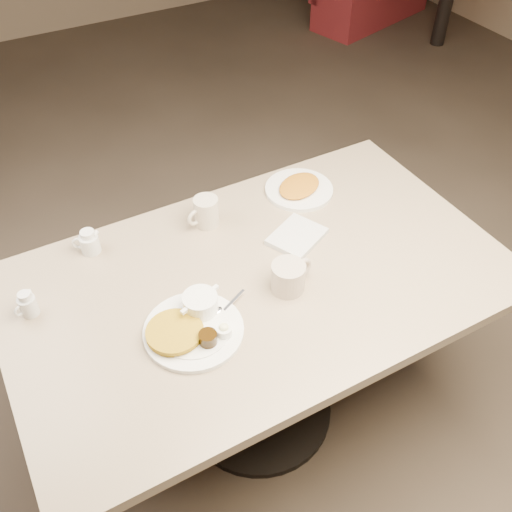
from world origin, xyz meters
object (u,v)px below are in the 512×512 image
diner_table (259,313)px  main_plate (192,324)px  coffee_mug_far (206,212)px  hash_plate (299,188)px  coffee_mug_near (289,276)px  creamer_right (89,242)px  creamer_left (28,304)px

diner_table → main_plate: bearing=-161.0°
diner_table → coffee_mug_far: bearing=96.5°
hash_plate → main_plate: bearing=-146.4°
diner_table → main_plate: size_ratio=4.11×
coffee_mug_far → hash_plate: (0.36, 0.00, -0.04)m
coffee_mug_near → creamer_right: coffee_mug_near is taller
diner_table → coffee_mug_far: size_ratio=12.21×
main_plate → diner_table: bearing=19.0°
creamer_right → hash_plate: creamer_right is taller
diner_table → creamer_right: creamer_right is taller
main_plate → creamer_left: size_ratio=4.56×
diner_table → coffee_mug_near: size_ratio=10.00×
creamer_left → creamer_right: same height
coffee_mug_near → creamer_left: (-0.69, 0.27, -0.01)m
coffee_mug_far → creamer_right: bearing=171.3°
main_plate → coffee_mug_near: 0.32m
coffee_mug_far → creamer_right: coffee_mug_far is taller
diner_table → creamer_left: bearing=163.5°
creamer_left → hash_plate: bearing=6.6°
main_plate → coffee_mug_near: coffee_mug_near is taller
coffee_mug_near → coffee_mug_far: size_ratio=1.22×
creamer_left → hash_plate: creamer_left is taller
diner_table → creamer_left: creamer_left is taller
main_plate → hash_plate: size_ratio=1.15×
hash_plate → creamer_right: bearing=175.6°
coffee_mug_far → creamer_left: bearing=-169.5°
hash_plate → coffee_mug_far: bearing=-179.9°
main_plate → hash_plate: main_plate is taller
main_plate → coffee_mug_near: (0.31, 0.01, 0.02)m
coffee_mug_near → coffee_mug_far: 0.39m
diner_table → creamer_left: 0.69m
coffee_mug_near → creamer_right: size_ratio=1.72×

